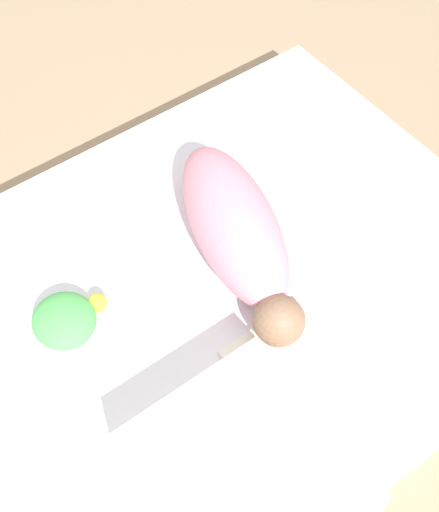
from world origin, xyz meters
name	(u,v)px	position (x,y,z in m)	size (l,w,h in m)	color
ground_plane	(207,330)	(0.00, 0.00, 0.00)	(12.00, 12.00, 0.00)	#9E8466
bed_mattress	(206,313)	(0.00, 0.00, 0.08)	(1.39, 1.04, 0.16)	white
burp_cloth	(286,358)	(0.04, -0.22, 0.17)	(0.21, 0.18, 0.02)	white
swaddled_baby	(237,230)	(0.12, 0.05, 0.24)	(0.30, 0.54, 0.16)	pink
pillow	(245,475)	(-0.18, -0.37, 0.21)	(0.33, 0.37, 0.11)	white
turtle_plush	(66,320)	(-0.28, 0.10, 0.19)	(0.16, 0.14, 0.07)	#51B756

